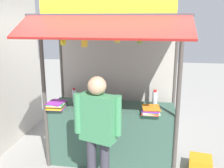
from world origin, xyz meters
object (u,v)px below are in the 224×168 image
water_bottle_rear_center (103,93)px  vendor_person (98,126)px  water_bottle_front_left (155,99)px  water_bottle_back_right (74,95)px  magazine_stack_right (151,110)px  banana_bunch_leftmost (63,40)px  plastic_crate (200,164)px  magazine_stack_center (112,104)px  banana_bunch_inner_right (140,38)px  magazine_stack_front_right (57,105)px  banana_bunch_inner_left (85,42)px  magazine_stack_left (85,102)px  banana_bunch_rightmost (117,38)px

water_bottle_rear_center → vendor_person: vendor_person is taller
water_bottle_front_left → water_bottle_back_right: bearing=177.8°
water_bottle_back_right → magazine_stack_right: bearing=-15.1°
banana_bunch_leftmost → plastic_crate: size_ratio=0.87×
magazine_stack_center → vendor_person: size_ratio=0.20×
water_bottle_back_right → banana_bunch_leftmost: banana_bunch_leftmost is taller
water_bottle_rear_center → water_bottle_front_left: bearing=-11.1°
water_bottle_rear_center → banana_bunch_inner_right: 1.29m
water_bottle_front_left → vendor_person: (-0.70, -0.87, -0.11)m
magazine_stack_right → vendor_person: bearing=-137.5°
magazine_stack_front_right → banana_bunch_inner_left: 1.11m
magazine_stack_front_right → water_bottle_front_left: bearing=10.7°
water_bottle_back_right → magazine_stack_left: size_ratio=0.81×
magazine_stack_center → banana_bunch_leftmost: (-0.58, -0.41, 1.00)m
banana_bunch_inner_right → magazine_stack_right: bearing=46.6°
plastic_crate → magazine_stack_front_right: bearing=-177.0°
water_bottle_back_right → banana_bunch_inner_left: bearing=-57.1°
plastic_crate → banana_bunch_inner_right: bearing=-161.9°
water_bottle_rear_center → banana_bunch_inner_left: bearing=-99.5°
plastic_crate → water_bottle_front_left: bearing=167.2°
water_bottle_back_right → water_bottle_front_left: bearing=-2.2°
banana_bunch_rightmost → banana_bunch_inner_right: 0.28m
magazine_stack_center → banana_bunch_inner_right: bearing=-44.1°
magazine_stack_front_right → magazine_stack_right: magazine_stack_right is taller
water_bottle_back_right → banana_bunch_inner_right: size_ratio=0.96×
magazine_stack_front_right → banana_bunch_rightmost: 1.41m
water_bottle_rear_center → banana_bunch_rightmost: (0.33, -0.63, 0.94)m
banana_bunch_leftmost → banana_bunch_inner_right: size_ratio=1.17×
banana_bunch_rightmost → magazine_stack_front_right: bearing=168.5°
water_bottle_rear_center → banana_bunch_leftmost: (-0.40, -0.63, 0.90)m
banana_bunch_inner_left → banana_bunch_inner_right: same height
banana_bunch_rightmost → vendor_person: 1.14m
magazine_stack_center → plastic_crate: magazine_stack_center is taller
magazine_stack_left → banana_bunch_inner_right: size_ratio=1.19×
vendor_person → magazine_stack_left: bearing=133.6°
banana_bunch_inner_left → banana_bunch_inner_right: 0.72m
magazine_stack_front_right → magazine_stack_left: bearing=25.8°
plastic_crate → magazine_stack_right: bearing=-171.0°
water_bottle_front_left → plastic_crate: size_ratio=0.84×
banana_bunch_inner_left → vendor_person: size_ratio=0.19×
magazine_stack_left → banana_bunch_leftmost: 1.08m
magazine_stack_right → plastic_crate: magazine_stack_right is taller
magazine_stack_left → magazine_stack_right: magazine_stack_right is taller
water_bottle_front_left → magazine_stack_center: 0.66m
banana_bunch_inner_left → vendor_person: bearing=-58.4°
magazine_stack_right → banana_bunch_inner_left: banana_bunch_inner_left is taller
magazine_stack_center → magazine_stack_front_right: size_ratio=0.98×
water_bottle_rear_center → magazine_stack_left: water_bottle_rear_center is taller
magazine_stack_center → vendor_person: vendor_person is taller
banana_bunch_leftmost → banana_bunch_rightmost: (0.73, 0.00, 0.04)m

